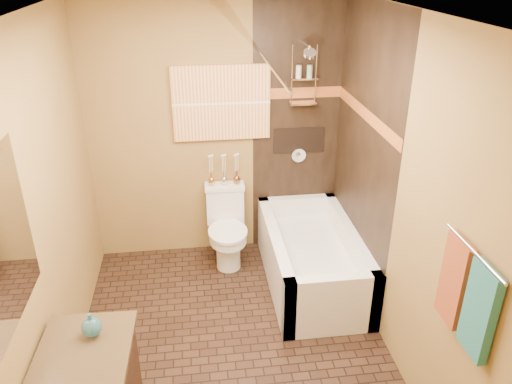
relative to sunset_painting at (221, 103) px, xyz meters
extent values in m
plane|color=black|center=(-0.06, -1.48, -1.55)|extent=(3.00, 3.00, 0.00)
cube|color=olive|center=(-1.26, -1.48, -0.30)|extent=(0.02, 3.00, 2.50)
cube|color=olive|center=(1.14, -1.48, -0.30)|extent=(0.02, 3.00, 2.50)
cube|color=olive|center=(-0.06, 0.02, -0.30)|extent=(2.40, 0.02, 2.50)
cube|color=olive|center=(-0.06, -2.98, -0.30)|extent=(2.40, 0.02, 2.50)
plane|color=silver|center=(-0.06, -1.48, 0.95)|extent=(3.00, 3.00, 0.00)
cube|color=black|center=(0.72, 0.01, -0.30)|extent=(0.85, 0.01, 2.50)
cube|color=black|center=(1.13, -0.73, -0.30)|extent=(0.01, 1.50, 2.50)
cube|color=#9B3E1C|center=(0.72, 0.00, 0.07)|extent=(0.85, 0.01, 0.10)
cube|color=#9B3E1C|center=(1.12, -0.73, 0.07)|extent=(0.01, 1.50, 0.10)
cube|color=black|center=(0.74, 0.01, -0.40)|extent=(0.50, 0.01, 0.25)
cylinder|color=silver|center=(0.74, -0.12, 0.53)|extent=(0.02, 0.26, 0.02)
cylinder|color=silver|center=(0.74, -0.28, 0.48)|extent=(0.11, 0.11, 0.09)
cylinder|color=silver|center=(0.74, -0.01, -0.55)|extent=(0.14, 0.02, 0.14)
cylinder|color=silver|center=(0.34, -0.73, 0.47)|extent=(0.03, 1.55, 0.03)
cylinder|color=silver|center=(1.09, -2.53, -0.10)|extent=(0.02, 0.55, 0.02)
cube|color=#1E665C|center=(1.10, -2.66, -0.37)|extent=(0.05, 0.22, 0.52)
cube|color=maroon|center=(1.10, -2.40, -0.37)|extent=(0.05, 0.22, 0.52)
cube|color=orange|center=(0.00, 0.00, 0.00)|extent=(0.90, 0.04, 0.70)
cube|color=white|center=(0.74, -1.43, -1.27)|extent=(0.80, 0.10, 0.55)
cube|color=white|center=(0.74, -0.03, -1.27)|extent=(0.80, 0.10, 0.55)
cube|color=white|center=(0.39, -0.73, -1.27)|extent=(0.10, 1.50, 0.55)
cube|color=white|center=(1.09, -0.73, -1.27)|extent=(0.10, 1.50, 0.55)
cube|color=white|center=(0.74, -0.73, -1.38)|extent=(0.64, 1.34, 0.35)
cube|color=white|center=(0.00, -0.09, -1.01)|extent=(0.37, 0.17, 0.37)
cube|color=white|center=(0.00, -0.09, -0.81)|extent=(0.39, 0.19, 0.04)
cylinder|color=white|center=(0.00, -0.37, -1.37)|extent=(0.23, 0.23, 0.37)
cylinder|color=white|center=(0.00, -0.37, -1.20)|extent=(0.36, 0.36, 0.10)
cylinder|color=white|center=(0.00, -0.37, -1.15)|extent=(0.38, 0.38, 0.03)
cube|color=black|center=(-0.97, -2.32, -0.80)|extent=(0.56, 0.89, 0.04)
camera|label=1|loc=(-0.28, -4.48, 1.27)|focal=35.00mm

